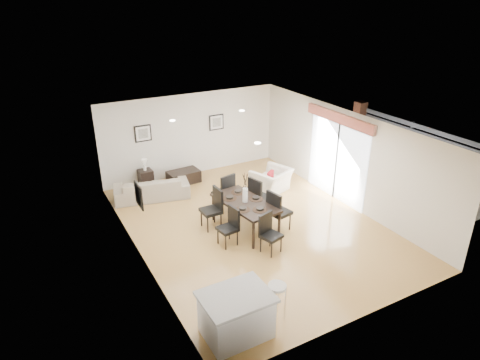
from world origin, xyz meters
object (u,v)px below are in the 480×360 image
dining_chair_wnear (230,224)px  bar_stool (277,290)px  dining_chair_efar (258,195)px  dining_chair_head (269,231)px  side_table (146,178)px  kitchen_island (236,315)px  armchair (271,180)px  coffee_table (184,177)px  dining_table (245,204)px  dining_chair_foot (225,190)px  dining_chair_wfar (214,206)px  dining_chair_enear (277,209)px  sofa (152,188)px

dining_chair_wnear → bar_stool: bearing=-16.9°
dining_chair_efar → dining_chair_head: bearing=144.1°
side_table → kitchen_island: size_ratio=0.45×
dining_chair_efar → side_table: (-2.11, 3.31, -0.35)m
armchair → kitchen_island: kitchen_island is taller
dining_chair_efar → kitchen_island: size_ratio=0.91×
dining_chair_wnear → coffee_table: 3.95m
dining_table → dining_chair_foot: (0.02, 1.15, -0.09)m
dining_chair_foot → side_table: size_ratio=1.98×
kitchen_island → dining_chair_wfar: bearing=69.9°
coffee_table → kitchen_island: bearing=-108.1°
dining_chair_foot → kitchen_island: size_ratio=0.89×
armchair → dining_chair_efar: bearing=23.5°
armchair → dining_chair_wnear: bearing=18.4°
dining_chair_foot → dining_chair_efar: bearing=118.1°
dining_table → kitchen_island: (-1.96, -3.17, -0.26)m
dining_chair_wfar → dining_chair_enear: 1.61m
dining_chair_wnear → sofa: bearing=-172.6°
dining_table → coffee_table: size_ratio=1.99×
dining_chair_enear → armchair: bearing=-40.1°
dining_chair_foot → coffee_table: (-0.33, 2.31, -0.41)m
dining_chair_efar → bar_stool: bearing=140.9°
sofa → armchair: size_ratio=1.99×
kitchen_island → coffee_table: bearing=75.7°
dining_table → dining_chair_foot: dining_chair_foot is taller
dining_table → dining_chair_enear: 0.81m
dining_chair_wfar → armchair: bearing=113.4°
dining_table → bar_stool: size_ratio=2.59×
dining_table → kitchen_island: bearing=-129.4°
dining_chair_efar → coffee_table: size_ratio=1.13×
side_table → dining_chair_enear: bearing=-63.6°
armchair → dining_chair_efar: dining_chair_efar is taller
side_table → kitchen_island: bearing=-94.2°
dining_chair_efar → dining_table: bearing=111.2°
dining_table → kitchen_island: 3.74m
sofa → dining_chair_wnear: (0.89, -3.33, 0.22)m
armchair → bar_stool: 5.59m
dining_table → dining_chair_wnear: size_ratio=2.05×
dining_chair_efar → dining_chair_head: size_ratio=1.16×
dining_chair_foot → coffee_table: dining_chair_foot is taller
dining_table → side_table: bearing=103.5°
kitchen_island → dining_chair_efar: bearing=53.9°
dining_table → dining_chair_wnear: dining_chair_wnear is taller
sofa → dining_chair_foot: 2.35m
dining_table → coffee_table: 3.51m
dining_chair_wfar → dining_chair_head: bearing=20.2°
dining_chair_enear → sofa: bearing=22.4°
dining_chair_wfar → dining_chair_enear: (1.30, -0.95, 0.02)m
coffee_table → bar_stool: bar_stool is taller
dining_chair_enear → bar_stool: 3.22m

